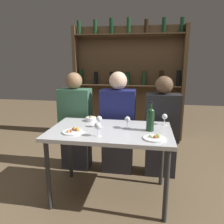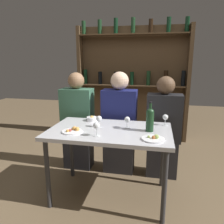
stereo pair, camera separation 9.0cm
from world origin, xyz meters
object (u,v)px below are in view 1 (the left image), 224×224
(food_plate_0, at_px, (155,138))
(wine_glass_3, at_px, (165,117))
(seated_person_left, at_px, (76,125))
(seated_person_center, at_px, (118,126))
(food_plate_1, at_px, (73,131))
(wine_glass_0, at_px, (98,126))
(snack_bowl, at_px, (91,119))
(seated_person_right, at_px, (162,130))
(wine_bottle, at_px, (150,118))
(wine_glass_2, at_px, (127,120))
(wine_glass_1, at_px, (99,119))

(food_plate_0, bearing_deg, wine_glass_3, 76.33)
(seated_person_left, bearing_deg, seated_person_center, 0.00)
(food_plate_1, bearing_deg, wine_glass_0, -14.26)
(food_plate_1, xyz_separation_m, snack_bowl, (0.07, 0.40, 0.01))
(snack_bowl, height_order, seated_person_right, seated_person_right)
(wine_glass_3, height_order, seated_person_right, seated_person_right)
(wine_glass_3, bearing_deg, food_plate_1, -155.40)
(seated_person_center, bearing_deg, wine_bottle, -54.25)
(wine_glass_2, height_order, wine_glass_3, same)
(wine_glass_0, bearing_deg, wine_bottle, 26.62)
(snack_bowl, xyz_separation_m, seated_person_left, (-0.28, 0.29, -0.16))
(wine_glass_2, height_order, food_plate_0, wine_glass_2)
(wine_glass_3, relative_size, snack_bowl, 1.01)
(wine_bottle, xyz_separation_m, wine_glass_2, (-0.22, 0.05, -0.04))
(wine_glass_2, height_order, seated_person_left, seated_person_left)
(wine_glass_0, bearing_deg, seated_person_center, 83.99)
(wine_glass_0, relative_size, snack_bowl, 1.10)
(wine_glass_0, distance_m, seated_person_right, 1.00)
(food_plate_1, bearing_deg, wine_glass_1, 43.67)
(wine_bottle, height_order, food_plate_1, wine_bottle)
(food_plate_1, xyz_separation_m, seated_person_left, (-0.21, 0.69, -0.15))
(food_plate_0, bearing_deg, wine_glass_1, 155.46)
(wine_glass_3, bearing_deg, wine_bottle, -123.47)
(wine_glass_1, distance_m, snack_bowl, 0.26)
(food_plate_0, bearing_deg, seated_person_left, 142.27)
(wine_glass_0, height_order, seated_person_right, seated_person_right)
(food_plate_0, bearing_deg, wine_bottle, 100.74)
(wine_glass_2, xyz_separation_m, seated_person_right, (0.37, 0.47, -0.24))
(wine_glass_3, height_order, snack_bowl, wine_glass_3)
(wine_glass_0, distance_m, wine_glass_3, 0.76)
(wine_glass_2, xyz_separation_m, snack_bowl, (-0.42, 0.19, -0.06))
(wine_bottle, bearing_deg, wine_glass_1, 176.65)
(wine_bottle, relative_size, snack_bowl, 2.46)
(seated_person_left, bearing_deg, food_plate_1, -72.88)
(food_plate_0, bearing_deg, wine_glass_0, -178.85)
(food_plate_1, relative_size, seated_person_right, 0.16)
(snack_bowl, height_order, seated_person_left, seated_person_left)
(wine_bottle, height_order, wine_glass_1, wine_bottle)
(wine_glass_3, xyz_separation_m, food_plate_0, (-0.11, -0.45, -0.07))
(seated_person_left, bearing_deg, wine_glass_1, -49.91)
(food_plate_1, distance_m, snack_bowl, 0.41)
(wine_glass_2, distance_m, snack_bowl, 0.46)
(wine_glass_3, xyz_separation_m, seated_person_center, (-0.53, 0.30, -0.21))
(wine_bottle, xyz_separation_m, seated_person_right, (0.15, 0.53, -0.28))
(snack_bowl, bearing_deg, food_plate_1, -99.24)
(food_plate_1, distance_m, seated_person_right, 1.11)
(wine_glass_0, relative_size, wine_glass_3, 1.09)
(seated_person_center, relative_size, seated_person_right, 1.04)
(food_plate_1, height_order, seated_person_left, seated_person_left)
(food_plate_1, distance_m, seated_person_center, 0.78)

